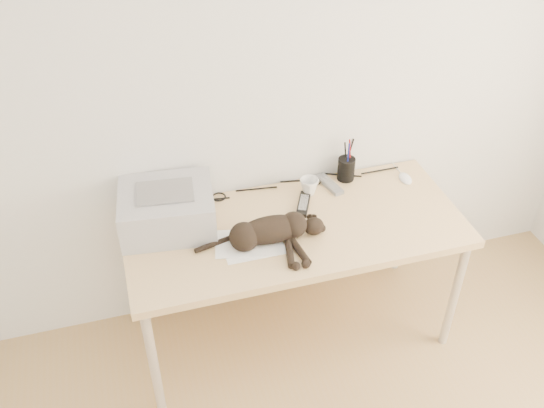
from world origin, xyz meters
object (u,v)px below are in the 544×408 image
object	(u,v)px
desk	(289,235)
cat	(267,232)
pen_cup	(346,169)
printer	(167,209)
mouse	(406,177)
mug	(309,186)

from	to	relation	value
desk	cat	bearing A→B (deg)	-133.59
desk	pen_cup	size ratio (longest dim) A/B	7.03
desk	printer	size ratio (longest dim) A/B	3.45
desk	mouse	bearing A→B (deg)	9.48
printer	mug	bearing A→B (deg)	4.37
cat	mouse	world-z (taller)	cat
mug	pen_cup	xyz separation A→B (m)	(0.22, 0.07, 0.02)
printer	cat	size ratio (longest dim) A/B	0.77
cat	mouse	xyz separation A→B (m)	(0.82, 0.28, -0.04)
printer	mug	distance (m)	0.72
printer	mouse	bearing A→B (deg)	1.45
printer	pen_cup	world-z (taller)	pen_cup
pen_cup	mouse	xyz separation A→B (m)	(0.30, -0.09, -0.05)
printer	mug	size ratio (longest dim) A/B	4.95
printer	mouse	world-z (taller)	printer
mug	mouse	size ratio (longest dim) A/B	0.90
printer	cat	bearing A→B (deg)	-30.89
printer	mouse	size ratio (longest dim) A/B	4.45
printer	mouse	xyz separation A→B (m)	(1.23, 0.03, -0.08)
desk	mug	world-z (taller)	mug
desk	cat	world-z (taller)	cat
desk	cat	size ratio (longest dim) A/B	2.66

